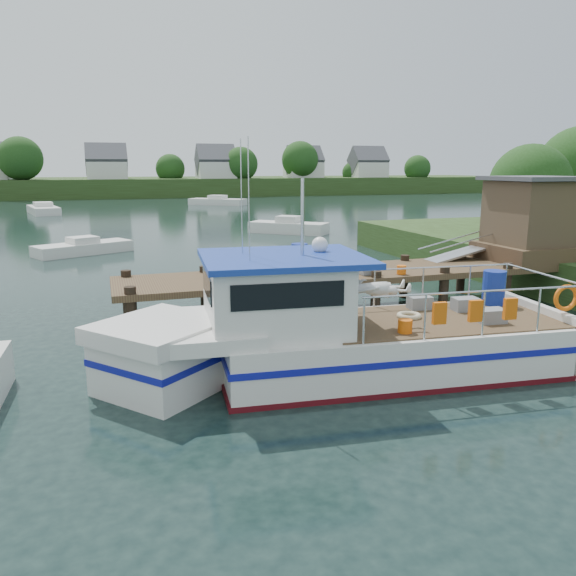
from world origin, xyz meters
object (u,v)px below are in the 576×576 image
object	(u,v)px
moored_b	(288,227)
lobster_boat	(334,335)
moored_far	(218,201)
moored_c	(428,234)
moored_a	(83,247)
dock	(474,240)
moored_d	(43,209)

from	to	relation	value
moored_b	lobster_boat	bearing A→B (deg)	-100.15
moored_far	moored_b	world-z (taller)	moored_b
moored_c	moored_a	bearing A→B (deg)	179.59
moored_far	dock	bearing A→B (deg)	-69.10
moored_far	moored_c	world-z (taller)	moored_far
moored_a	moored_b	distance (m)	15.29
moored_b	moored_d	bearing A→B (deg)	133.59
moored_far	moored_b	size ratio (longest dim) A/B	1.29
moored_far	moored_a	distance (m)	41.25
dock	moored_far	size ratio (longest dim) A/B	2.29
dock	lobster_boat	world-z (taller)	lobster_boat
dock	moored_d	xyz separation A→B (m)	(-18.44, 46.72, -1.79)
dock	moored_b	world-z (taller)	dock
moored_far	moored_b	xyz separation A→B (m)	(-1.13, -32.44, 0.01)
lobster_boat	dock	bearing A→B (deg)	40.45
moored_d	moored_far	bearing A→B (deg)	39.40
dock	moored_d	size ratio (longest dim) A/B	2.21
dock	moored_far	world-z (taller)	dock
lobster_boat	moored_a	bearing A→B (deg)	110.97
lobster_boat	moored_c	distance (m)	26.61
moored_a	dock	bearing A→B (deg)	-56.69
moored_a	moored_b	xyz separation A→B (m)	(14.11, 5.90, 0.11)
moored_b	dock	bearing A→B (deg)	-84.90
dock	moored_c	bearing A→B (deg)	62.78
moored_b	moored_a	bearing A→B (deg)	-151.30
lobster_boat	moored_b	size ratio (longest dim) A/B	2.02
lobster_boat	moored_c	bearing A→B (deg)	58.73
lobster_boat	moored_d	size ratio (longest dim) A/B	1.51
dock	lobster_boat	distance (m)	9.45
moored_d	lobster_boat	bearing A→B (deg)	-60.86
moored_far	moored_b	bearing A→B (deg)	-69.55
moored_b	moored_c	bearing A→B (deg)	-32.90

